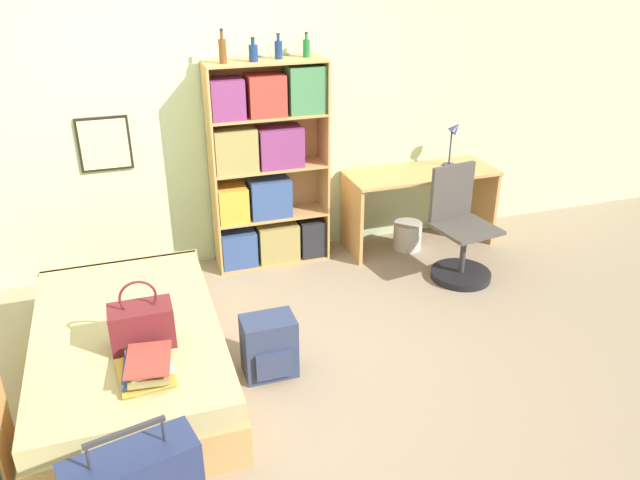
{
  "coord_description": "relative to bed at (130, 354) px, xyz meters",
  "views": [
    {
      "loc": [
        -0.54,
        -3.5,
        2.62
      ],
      "look_at": [
        0.68,
        0.19,
        0.75
      ],
      "focal_mm": 35.0,
      "sensor_mm": 36.0,
      "label": 1
    }
  ],
  "objects": [
    {
      "name": "handbag",
      "position": [
        0.1,
        -0.25,
        0.36
      ],
      "size": [
        0.37,
        0.21,
        0.43
      ],
      "color": "maroon",
      "rests_on": "bed"
    },
    {
      "name": "waste_bin",
      "position": [
        2.57,
        1.24,
        -0.09
      ],
      "size": [
        0.26,
        0.26,
        0.26
      ],
      "color": "#B7B2A8",
      "rests_on": "ground_plane"
    },
    {
      "name": "bed",
      "position": [
        0.0,
        0.0,
        0.0
      ],
      "size": [
        1.16,
        1.91,
        0.44
      ],
      "color": "tan",
      "rests_on": "ground_plane"
    },
    {
      "name": "book_stack_on_bed",
      "position": [
        0.1,
        -0.57,
        0.28
      ],
      "size": [
        0.33,
        0.39,
        0.12
      ],
      "color": "silver",
      "rests_on": "bed"
    },
    {
      "name": "bottle_green",
      "position": [
        0.96,
        1.37,
        1.65
      ],
      "size": [
        0.06,
        0.06,
        0.26
      ],
      "color": "brown",
      "rests_on": "bookcase"
    },
    {
      "name": "desk",
      "position": [
        2.69,
        1.29,
        0.31
      ],
      "size": [
        1.39,
        0.54,
        0.73
      ],
      "color": "tan",
      "rests_on": "ground_plane"
    },
    {
      "name": "bookcase",
      "position": [
        1.27,
        1.4,
        0.65
      ],
      "size": [
        0.99,
        0.32,
        1.77
      ],
      "color": "tan",
      "rests_on": "ground_plane"
    },
    {
      "name": "wall_back",
      "position": [
        0.66,
        1.61,
        1.08
      ],
      "size": [
        10.0,
        0.09,
        2.6
      ],
      "color": "beige",
      "rests_on": "ground_plane"
    },
    {
      "name": "desk_lamp",
      "position": [
        3.04,
        1.36,
        0.8
      ],
      "size": [
        0.16,
        0.11,
        0.43
      ],
      "color": "navy",
      "rests_on": "desk"
    },
    {
      "name": "bottle_brown",
      "position": [
        1.2,
        1.37,
        1.62
      ],
      "size": [
        0.07,
        0.07,
        0.18
      ],
      "color": "navy",
      "rests_on": "bookcase"
    },
    {
      "name": "ground_plane",
      "position": [
        0.66,
        -0.02,
        -0.22
      ],
      "size": [
        14.0,
        14.0,
        0.0
      ],
      "primitive_type": "plane",
      "color": "gray"
    },
    {
      "name": "bottle_clear",
      "position": [
        1.42,
        1.44,
        1.63
      ],
      "size": [
        0.06,
        0.06,
        0.2
      ],
      "color": "navy",
      "rests_on": "bookcase"
    },
    {
      "name": "desk_chair",
      "position": [
        2.74,
        0.62,
        0.09
      ],
      "size": [
        0.53,
        0.53,
        0.96
      ],
      "color": "black",
      "rests_on": "ground_plane"
    },
    {
      "name": "backpack",
      "position": [
        0.87,
        -0.19,
        -0.01
      ],
      "size": [
        0.35,
        0.27,
        0.42
      ],
      "color": "#2D3856",
      "rests_on": "ground_plane"
    },
    {
      "name": "bottle_blue",
      "position": [
        1.65,
        1.44,
        1.63
      ],
      "size": [
        0.06,
        0.06,
        0.2
      ],
      "color": "#1E6B2D",
      "rests_on": "bookcase"
    }
  ]
}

